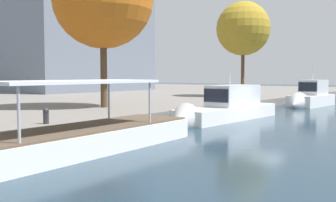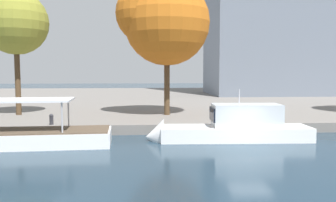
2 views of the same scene
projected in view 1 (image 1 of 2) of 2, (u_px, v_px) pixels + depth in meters
ground_plane at (265, 122)px, 26.58m from camera, size 220.00×220.00×0.00m
dock_promenade at (2, 99)px, 46.36m from camera, size 120.00×55.00×0.73m
tour_boat_0 at (54, 148)px, 15.17m from camera, size 13.70×3.80×4.13m
motor_yacht_1 at (224, 111)px, 27.61m from camera, size 11.08×2.91×4.36m
motor_yacht_2 at (309, 99)px, 39.88m from camera, size 7.77×2.92×4.81m
mooring_bollard_0 at (46, 115)px, 19.66m from camera, size 0.31×0.31×0.80m
tree_0 at (242, 27)px, 45.06m from camera, size 6.06×6.43×10.80m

